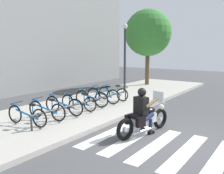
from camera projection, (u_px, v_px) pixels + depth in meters
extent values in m
plane|color=#4C4C4F|center=(163.00, 141.00, 7.09)|extent=(48.00, 48.00, 0.00)
cube|color=#B7B2A8|center=(58.00, 115.00, 9.50)|extent=(24.00, 4.40, 0.15)
cube|color=white|center=(219.00, 160.00, 5.84)|extent=(2.80, 0.40, 0.01)
cube|color=white|center=(185.00, 152.00, 6.30)|extent=(2.80, 0.40, 0.01)
cube|color=white|center=(156.00, 145.00, 6.75)|extent=(2.80, 0.40, 0.01)
cube|color=white|center=(131.00, 139.00, 7.20)|extent=(2.80, 0.40, 0.01)
cube|color=white|center=(109.00, 134.00, 7.66)|extent=(2.80, 0.40, 0.01)
torus|color=black|center=(160.00, 118.00, 8.17)|extent=(0.67, 0.25, 0.66)
cylinder|color=silver|center=(160.00, 118.00, 8.17)|extent=(0.14, 0.12, 0.12)
torus|color=black|center=(125.00, 129.00, 7.06)|extent=(0.67, 0.25, 0.66)
cylinder|color=silver|center=(125.00, 129.00, 7.06)|extent=(0.14, 0.12, 0.12)
cube|color=silver|center=(144.00, 119.00, 7.59)|extent=(0.95, 0.47, 0.28)
ellipsoid|color=black|center=(149.00, 111.00, 7.71)|extent=(0.57, 0.38, 0.22)
cube|color=black|center=(139.00, 116.00, 7.42)|extent=(0.61, 0.39, 0.10)
cube|color=black|center=(130.00, 119.00, 7.47)|extent=(0.34, 0.19, 0.28)
cube|color=black|center=(141.00, 122.00, 7.15)|extent=(0.34, 0.19, 0.28)
cylinder|color=silver|center=(158.00, 102.00, 7.97)|extent=(0.16, 0.61, 0.03)
sphere|color=white|center=(161.00, 107.00, 8.14)|extent=(0.18, 0.18, 0.18)
cube|color=silver|center=(158.00, 96.00, 7.96)|extent=(0.12, 0.40, 0.32)
cylinder|color=silver|center=(143.00, 131.00, 7.32)|extent=(0.81, 0.25, 0.08)
cube|color=black|center=(141.00, 105.00, 7.42)|extent=(0.34, 0.45, 0.52)
sphere|color=black|center=(142.00, 92.00, 7.38)|extent=(0.26, 0.26, 0.26)
cylinder|color=brown|center=(141.00, 101.00, 7.72)|extent=(0.53, 0.20, 0.26)
cylinder|color=brown|center=(152.00, 103.00, 7.40)|extent=(0.53, 0.20, 0.26)
cylinder|color=#1E284C|center=(140.00, 115.00, 7.69)|extent=(0.46, 0.23, 0.24)
cylinder|color=#1E284C|center=(142.00, 124.00, 7.82)|extent=(0.11, 0.11, 0.48)
cube|color=black|center=(143.00, 130.00, 7.88)|extent=(0.26, 0.15, 0.08)
cylinder|color=#1E284C|center=(148.00, 117.00, 7.46)|extent=(0.46, 0.23, 0.24)
cylinder|color=#1E284C|center=(150.00, 127.00, 7.59)|extent=(0.11, 0.11, 0.48)
cube|color=black|center=(151.00, 133.00, 7.65)|extent=(0.26, 0.15, 0.08)
torus|color=black|center=(15.00, 114.00, 8.20)|extent=(0.13, 0.61, 0.61)
torus|color=black|center=(40.00, 118.00, 7.71)|extent=(0.13, 0.61, 0.61)
cylinder|color=blue|center=(27.00, 114.00, 7.95)|extent=(0.18, 0.96, 0.26)
cylinder|color=blue|center=(33.00, 110.00, 7.80)|extent=(0.04, 0.04, 0.37)
cube|color=black|center=(32.00, 105.00, 7.77)|extent=(0.12, 0.21, 0.06)
cylinder|color=black|center=(17.00, 102.00, 8.09)|extent=(0.48, 0.09, 0.03)
cube|color=blue|center=(14.00, 104.00, 8.15)|extent=(0.11, 0.29, 0.04)
torus|color=black|center=(36.00, 109.00, 8.84)|extent=(0.13, 0.62, 0.62)
torus|color=black|center=(58.00, 112.00, 8.38)|extent=(0.13, 0.62, 0.62)
cylinder|color=blue|center=(47.00, 109.00, 8.60)|extent=(0.17, 0.91, 0.25)
cylinder|color=blue|center=(52.00, 105.00, 8.46)|extent=(0.04, 0.04, 0.38)
cube|color=black|center=(52.00, 100.00, 8.43)|extent=(0.12, 0.21, 0.06)
cylinder|color=black|center=(37.00, 98.00, 8.73)|extent=(0.48, 0.09, 0.03)
cube|color=blue|center=(35.00, 100.00, 8.79)|extent=(0.11, 0.29, 0.04)
torus|color=black|center=(53.00, 104.00, 9.51)|extent=(0.14, 0.66, 0.66)
torus|color=black|center=(76.00, 107.00, 9.01)|extent=(0.14, 0.66, 0.66)
cylinder|color=blue|center=(64.00, 104.00, 9.25)|extent=(0.18, 0.96, 0.26)
cylinder|color=blue|center=(69.00, 100.00, 9.10)|extent=(0.04, 0.04, 0.40)
cube|color=black|center=(69.00, 95.00, 9.07)|extent=(0.12, 0.21, 0.06)
cylinder|color=black|center=(54.00, 93.00, 9.39)|extent=(0.48, 0.09, 0.03)
cube|color=blue|center=(52.00, 95.00, 9.46)|extent=(0.11, 0.29, 0.04)
torus|color=black|center=(68.00, 102.00, 10.17)|extent=(0.12, 0.59, 0.59)
torus|color=black|center=(90.00, 104.00, 9.67)|extent=(0.12, 0.59, 0.59)
cylinder|color=blue|center=(79.00, 101.00, 9.91)|extent=(0.18, 0.97, 0.26)
cylinder|color=blue|center=(84.00, 98.00, 9.76)|extent=(0.04, 0.04, 0.36)
cube|color=black|center=(84.00, 94.00, 9.74)|extent=(0.12, 0.21, 0.06)
cylinder|color=black|center=(70.00, 92.00, 10.06)|extent=(0.48, 0.09, 0.03)
cube|color=blue|center=(67.00, 94.00, 10.12)|extent=(0.11, 0.29, 0.04)
torus|color=black|center=(82.00, 98.00, 10.79)|extent=(0.14, 0.67, 0.66)
torus|color=black|center=(101.00, 100.00, 10.35)|extent=(0.14, 0.67, 0.66)
cylinder|color=blue|center=(91.00, 97.00, 10.56)|extent=(0.17, 0.86, 0.24)
cylinder|color=blue|center=(96.00, 94.00, 10.42)|extent=(0.04, 0.04, 0.41)
cube|color=black|center=(96.00, 89.00, 10.39)|extent=(0.12, 0.21, 0.06)
cylinder|color=black|center=(84.00, 88.00, 10.68)|extent=(0.48, 0.09, 0.03)
cube|color=blue|center=(82.00, 90.00, 10.74)|extent=(0.11, 0.29, 0.04)
torus|color=black|center=(93.00, 95.00, 11.46)|extent=(0.14, 0.67, 0.67)
torus|color=black|center=(113.00, 97.00, 10.99)|extent=(0.14, 0.67, 0.67)
cylinder|color=blue|center=(103.00, 94.00, 11.21)|extent=(0.17, 0.91, 0.25)
cylinder|color=blue|center=(108.00, 91.00, 11.07)|extent=(0.04, 0.04, 0.41)
cube|color=black|center=(108.00, 87.00, 11.04)|extent=(0.12, 0.21, 0.06)
cylinder|color=black|center=(95.00, 86.00, 11.35)|extent=(0.48, 0.09, 0.03)
cube|color=blue|center=(93.00, 87.00, 11.40)|extent=(0.11, 0.29, 0.04)
torus|color=black|center=(104.00, 93.00, 12.11)|extent=(0.13, 0.61, 0.61)
torus|color=black|center=(122.00, 95.00, 11.66)|extent=(0.13, 0.61, 0.61)
cylinder|color=blue|center=(113.00, 93.00, 11.88)|extent=(0.17, 0.87, 0.24)
cylinder|color=blue|center=(118.00, 90.00, 11.74)|extent=(0.04, 0.04, 0.37)
cube|color=black|center=(118.00, 86.00, 11.71)|extent=(0.12, 0.21, 0.06)
cylinder|color=black|center=(106.00, 85.00, 12.00)|extent=(0.48, 0.09, 0.03)
cube|color=blue|center=(104.00, 86.00, 12.06)|extent=(0.11, 0.29, 0.04)
cylinder|color=#333338|center=(89.00, 101.00, 9.59)|extent=(5.45, 0.07, 0.07)
cylinder|color=#333338|center=(31.00, 123.00, 7.45)|extent=(0.06, 0.06, 0.45)
cylinder|color=#333338|center=(126.00, 96.00, 11.79)|extent=(0.06, 0.06, 0.45)
cylinder|color=#2D2D33|center=(125.00, 62.00, 13.83)|extent=(0.12, 0.12, 3.68)
sphere|color=white|center=(125.00, 26.00, 13.53)|extent=(0.28, 0.28, 0.28)
cylinder|color=brown|center=(147.00, 68.00, 17.01)|extent=(0.28, 0.28, 2.56)
sphere|color=#387F33|center=(148.00, 33.00, 16.65)|extent=(3.13, 3.13, 3.13)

